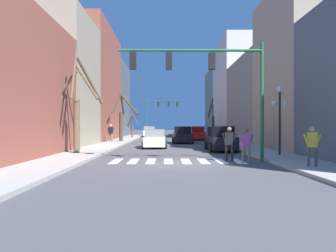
{
  "coord_description": "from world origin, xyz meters",
  "views": [
    {
      "loc": [
        -0.56,
        -15.6,
        1.83
      ],
      "look_at": [
        -0.38,
        18.28,
        1.8
      ],
      "focal_mm": 35.0,
      "sensor_mm": 36.0,
      "label": 1
    }
  ],
  "objects_px": {
    "car_at_intersection": "(193,133)",
    "street_tree_right_far": "(78,105)",
    "car_parked_right_mid": "(155,139)",
    "street_tree_right_near": "(132,126)",
    "street_tree_left_far": "(122,118)",
    "traffic_signal_far": "(159,109)",
    "pedestrian_near_right_corner": "(229,141)",
    "car_parked_left_near": "(182,135)",
    "pedestrian_waiting_at_curb": "(246,142)",
    "car_parked_left_far": "(220,139)",
    "traffic_signal_near": "(208,73)",
    "street_tree_left_near": "(213,121)",
    "street_lamp_right_corner": "(280,106)",
    "car_driving_toward_lane": "(197,134)",
    "pedestrian_on_left_sidewalk": "(111,132)",
    "car_driving_away_lane": "(150,132)",
    "pedestrian_crossing_street": "(312,143)"
  },
  "relations": [
    {
      "from": "pedestrian_waiting_at_curb",
      "to": "car_parked_left_near",
      "type": "bearing_deg",
      "value": -73.6
    },
    {
      "from": "street_tree_left_near",
      "to": "street_tree_right_near",
      "type": "relative_size",
      "value": 1.49
    },
    {
      "from": "car_parked_left_near",
      "to": "car_at_intersection",
      "type": "bearing_deg",
      "value": -9.02
    },
    {
      "from": "car_parked_left_far",
      "to": "pedestrian_near_right_corner",
      "type": "xyz_separation_m",
      "value": [
        -0.71,
        -7.02,
        0.22
      ]
    },
    {
      "from": "car_parked_right_mid",
      "to": "street_tree_right_far",
      "type": "height_order",
      "value": "street_tree_right_far"
    },
    {
      "from": "pedestrian_near_right_corner",
      "to": "pedestrian_waiting_at_curb",
      "type": "bearing_deg",
      "value": 155.56
    },
    {
      "from": "car_at_intersection",
      "to": "street_tree_left_far",
      "type": "bearing_deg",
      "value": 144.75
    },
    {
      "from": "traffic_signal_near",
      "to": "pedestrian_crossing_street",
      "type": "relative_size",
      "value": 4.39
    },
    {
      "from": "car_driving_away_lane",
      "to": "street_tree_right_far",
      "type": "height_order",
      "value": "street_tree_right_far"
    },
    {
      "from": "car_parked_right_mid",
      "to": "car_parked_left_far",
      "type": "height_order",
      "value": "car_parked_left_far"
    },
    {
      "from": "street_tree_right_near",
      "to": "car_parked_left_near",
      "type": "bearing_deg",
      "value": -62.71
    },
    {
      "from": "pedestrian_on_left_sidewalk",
      "to": "pedestrian_crossing_street",
      "type": "distance_m",
      "value": 23.26
    },
    {
      "from": "street_tree_right_far",
      "to": "pedestrian_crossing_street",
      "type": "bearing_deg",
      "value": -30.66
    },
    {
      "from": "car_parked_left_near",
      "to": "pedestrian_waiting_at_curb",
      "type": "distance_m",
      "value": 18.34
    },
    {
      "from": "pedestrian_waiting_at_curb",
      "to": "pedestrian_crossing_street",
      "type": "bearing_deg",
      "value": 138.57
    },
    {
      "from": "car_parked_left_near",
      "to": "street_tree_left_near",
      "type": "relative_size",
      "value": 0.79
    },
    {
      "from": "car_driving_away_lane",
      "to": "car_at_intersection",
      "type": "xyz_separation_m",
      "value": [
        6.64,
        -5.42,
        -0.02
      ]
    },
    {
      "from": "car_parked_left_far",
      "to": "street_tree_left_near",
      "type": "relative_size",
      "value": 0.84
    },
    {
      "from": "car_driving_away_lane",
      "to": "pedestrian_on_left_sidewalk",
      "type": "height_order",
      "value": "pedestrian_on_left_sidewalk"
    },
    {
      "from": "traffic_signal_near",
      "to": "car_driving_toward_lane",
      "type": "bearing_deg",
      "value": 85.76
    },
    {
      "from": "traffic_signal_near",
      "to": "pedestrian_on_left_sidewalk",
      "type": "bearing_deg",
      "value": 114.36
    },
    {
      "from": "car_driving_toward_lane",
      "to": "street_tree_right_near",
      "type": "xyz_separation_m",
      "value": [
        -8.89,
        5.47,
        0.95
      ]
    },
    {
      "from": "car_at_intersection",
      "to": "pedestrian_waiting_at_curb",
      "type": "relative_size",
      "value": 2.8
    },
    {
      "from": "traffic_signal_near",
      "to": "street_tree_right_far",
      "type": "distance_m",
      "value": 8.66
    },
    {
      "from": "car_parked_left_near",
      "to": "pedestrian_near_right_corner",
      "type": "distance_m",
      "value": 17.56
    },
    {
      "from": "car_at_intersection",
      "to": "street_tree_right_near",
      "type": "height_order",
      "value": "street_tree_right_near"
    },
    {
      "from": "car_parked_left_near",
      "to": "car_driving_toward_lane",
      "type": "height_order",
      "value": "car_parked_left_near"
    },
    {
      "from": "car_parked_left_far",
      "to": "street_tree_right_far",
      "type": "bearing_deg",
      "value": 110.09
    },
    {
      "from": "street_tree_left_near",
      "to": "street_lamp_right_corner",
      "type": "bearing_deg",
      "value": -89.82
    },
    {
      "from": "car_parked_left_near",
      "to": "street_tree_left_far",
      "type": "distance_m",
      "value": 6.96
    },
    {
      "from": "traffic_signal_near",
      "to": "street_tree_left_near",
      "type": "bearing_deg",
      "value": 81.47
    },
    {
      "from": "street_lamp_right_corner",
      "to": "car_driving_toward_lane",
      "type": "xyz_separation_m",
      "value": [
        -2.62,
        22.79,
        -2.18
      ]
    },
    {
      "from": "traffic_signal_far",
      "to": "pedestrian_near_right_corner",
      "type": "bearing_deg",
      "value": -83.9
    },
    {
      "from": "traffic_signal_near",
      "to": "street_lamp_right_corner",
      "type": "distance_m",
      "value": 5.35
    },
    {
      "from": "car_driving_away_lane",
      "to": "street_tree_right_near",
      "type": "height_order",
      "value": "street_tree_right_near"
    },
    {
      "from": "car_parked_right_mid",
      "to": "street_tree_right_near",
      "type": "relative_size",
      "value": 1.2
    },
    {
      "from": "car_parked_left_near",
      "to": "car_at_intersection",
      "type": "distance_m",
      "value": 14.06
    },
    {
      "from": "car_at_intersection",
      "to": "street_tree_right_far",
      "type": "bearing_deg",
      "value": 161.32
    },
    {
      "from": "car_parked_right_mid",
      "to": "street_tree_right_far",
      "type": "relative_size",
      "value": 0.69
    },
    {
      "from": "street_lamp_right_corner",
      "to": "pedestrian_near_right_corner",
      "type": "relative_size",
      "value": 2.26
    },
    {
      "from": "traffic_signal_far",
      "to": "street_lamp_right_corner",
      "type": "bearing_deg",
      "value": -79.11
    },
    {
      "from": "car_parked_left_near",
      "to": "car_driving_toward_lane",
      "type": "relative_size",
      "value": 0.93
    },
    {
      "from": "traffic_signal_near",
      "to": "pedestrian_crossing_street",
      "type": "height_order",
      "value": "traffic_signal_near"
    },
    {
      "from": "street_tree_left_near",
      "to": "car_at_intersection",
      "type": "bearing_deg",
      "value": 136.78
    },
    {
      "from": "pedestrian_crossing_street",
      "to": "street_tree_left_far",
      "type": "bearing_deg",
      "value": -47.08
    },
    {
      "from": "traffic_signal_near",
      "to": "pedestrian_on_left_sidewalk",
      "type": "height_order",
      "value": "traffic_signal_near"
    },
    {
      "from": "car_driving_away_lane",
      "to": "street_lamp_right_corner",
      "type": "bearing_deg",
      "value": -164.98
    },
    {
      "from": "pedestrian_on_left_sidewalk",
      "to": "pedestrian_waiting_at_curb",
      "type": "distance_m",
      "value": 19.97
    },
    {
      "from": "car_parked_right_mid",
      "to": "street_tree_left_near",
      "type": "height_order",
      "value": "street_tree_left_near"
    },
    {
      "from": "car_parked_left_far",
      "to": "street_tree_right_near",
      "type": "xyz_separation_m",
      "value": [
        -8.9,
        23.32,
        0.93
      ]
    }
  ]
}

